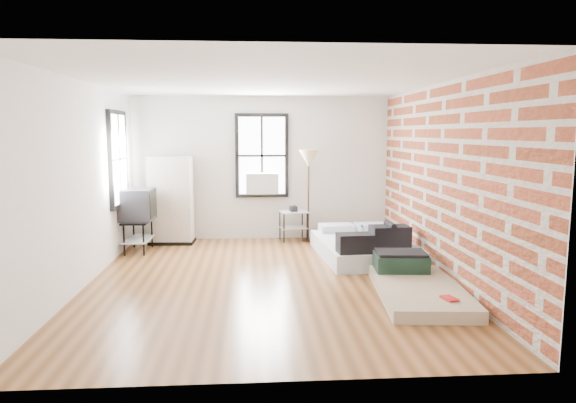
{
  "coord_description": "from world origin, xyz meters",
  "views": [
    {
      "loc": [
        -0.19,
        -7.11,
        2.1
      ],
      "look_at": [
        0.33,
        0.3,
        1.1
      ],
      "focal_mm": 32.0,
      "sensor_mm": 36.0,
      "label": 1
    }
  ],
  "objects": [
    {
      "name": "ground",
      "position": [
        0.0,
        0.0,
        0.0
      ],
      "size": [
        6.0,
        6.0,
        0.0
      ],
      "primitive_type": "plane",
      "color": "brown",
      "rests_on": "ground"
    },
    {
      "name": "room_shell",
      "position": [
        0.23,
        0.36,
        1.74
      ],
      "size": [
        5.02,
        6.02,
        2.8
      ],
      "color": "silver",
      "rests_on": "ground"
    },
    {
      "name": "mattress_main",
      "position": [
        1.75,
        1.32,
        0.19
      ],
      "size": [
        1.71,
        2.23,
        0.68
      ],
      "rotation": [
        0.0,
        0.0,
        0.07
      ],
      "color": "white",
      "rests_on": "ground"
    },
    {
      "name": "mattress_bare",
      "position": [
        1.94,
        -0.68,
        0.13
      ],
      "size": [
        1.21,
        2.06,
        0.43
      ],
      "rotation": [
        0.0,
        0.0,
        -0.09
      ],
      "color": "tan",
      "rests_on": "ground"
    },
    {
      "name": "wardrobe",
      "position": [
        -1.73,
        2.65,
        0.82
      ],
      "size": [
        0.86,
        0.52,
        1.65
      ],
      "rotation": [
        0.0,
        0.0,
        -0.05
      ],
      "color": "black",
      "rests_on": "ground"
    },
    {
      "name": "side_table",
      "position": [
        0.6,
        2.72,
        0.46
      ],
      "size": [
        0.58,
        0.5,
        0.69
      ],
      "rotation": [
        0.0,
        0.0,
        0.17
      ],
      "color": "black",
      "rests_on": "ground"
    },
    {
      "name": "floor_lamp",
      "position": [
        0.89,
        2.65,
        1.53
      ],
      "size": [
        0.38,
        0.38,
        1.77
      ],
      "color": "#321E10",
      "rests_on": "ground"
    },
    {
      "name": "tv_stand",
      "position": [
        -2.21,
        1.99,
        0.8
      ],
      "size": [
        0.57,
        0.8,
        1.12
      ],
      "rotation": [
        0.0,
        0.0,
        -0.02
      ],
      "color": "black",
      "rests_on": "ground"
    }
  ]
}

